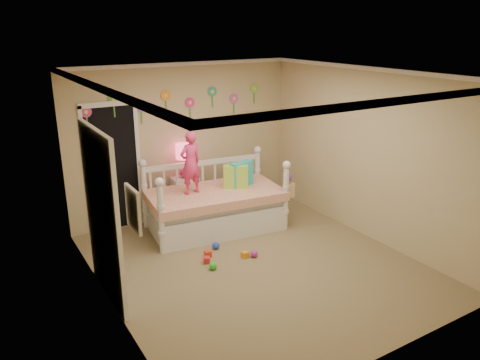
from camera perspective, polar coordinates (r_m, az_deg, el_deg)
floor at (r=6.61m, az=2.00°, el=-10.23°), size 4.00×4.50×0.01m
ceiling at (r=5.83m, az=2.29°, el=12.80°), size 4.00×4.50×0.01m
back_wall at (r=8.00m, az=-6.80°, el=4.77°), size 4.00×0.01×2.60m
left_wall at (r=5.32m, az=-16.17°, el=-2.90°), size 0.01×4.50×2.60m
right_wall at (r=7.35m, az=15.28°, el=3.02°), size 0.01×4.50×2.60m
crown_molding at (r=5.84m, az=2.28°, el=12.51°), size 4.00×4.50×0.06m
daybed at (r=7.50m, az=-3.11°, el=-1.77°), size 2.28×1.41×1.17m
pillow_turquoise at (r=7.64m, az=0.20°, el=0.75°), size 0.42×0.21×0.40m
pillow_lime at (r=7.55m, az=-0.54°, el=0.41°), size 0.41×0.32×0.37m
child at (r=7.24m, az=-6.06°, el=2.08°), size 0.39×0.29×0.99m
nightstand at (r=8.08m, az=-6.67°, el=-2.11°), size 0.44×0.34×0.71m
table_lamp at (r=7.85m, az=-6.87°, el=2.98°), size 0.27×0.27×0.59m
closet_doorway at (r=7.64m, az=-15.21°, el=1.53°), size 0.90×0.04×2.07m
flower_decals at (r=7.83m, az=-7.54°, el=9.22°), size 3.40×0.02×0.50m
mirror_closet at (r=5.69m, az=-16.39°, el=-4.22°), size 0.07×1.30×2.10m
wall_picture at (r=4.43m, az=-12.89°, el=-3.48°), size 0.05×0.34×0.42m
hanging_bag at (r=7.53m, az=5.84°, el=-0.73°), size 0.20×0.16×0.36m
toy_scatter at (r=6.65m, az=-0.63°, el=-9.49°), size 1.25×1.51×0.11m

